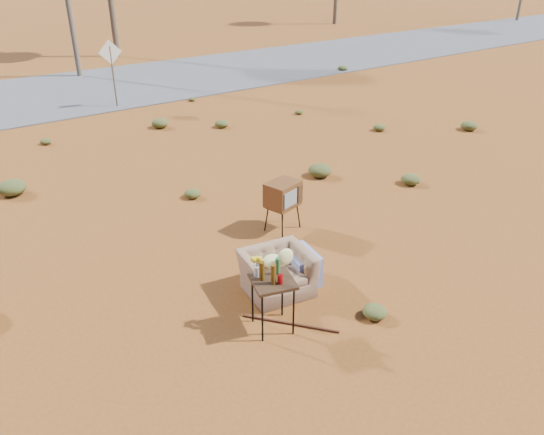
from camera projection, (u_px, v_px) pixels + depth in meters
ground at (307, 286)px, 8.47m from camera, size 140.00×140.00×0.00m
highway at (47, 95)px, 19.30m from camera, size 140.00×7.00×0.04m
armchair at (282, 266)px, 8.22m from camera, size 1.32×0.83×0.90m
tv_unit at (283, 195)px, 9.85m from camera, size 0.71×0.62×0.97m
side_table at (269, 278)px, 7.19m from camera, size 0.70×0.70×1.12m
rusty_bar at (290, 324)px, 7.60m from camera, size 0.92×1.13×0.04m
road_sign at (111, 62)px, 17.23m from camera, size 0.78×0.06×2.19m
scrub_patch at (145, 197)px, 11.16m from camera, size 17.49×8.07×0.33m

